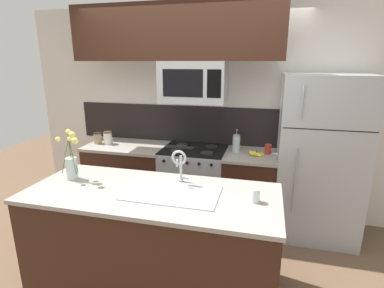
{
  "coord_description": "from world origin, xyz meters",
  "views": [
    {
      "loc": [
        0.83,
        -2.46,
        1.94
      ],
      "look_at": [
        0.13,
        0.27,
        1.16
      ],
      "focal_mm": 28.0,
      "sensor_mm": 36.0,
      "label": 1
    }
  ],
  "objects": [
    {
      "name": "banana_bunch",
      "position": [
        0.74,
        0.84,
        0.93
      ],
      "size": [
        0.19,
        0.13,
        0.08
      ],
      "color": "yellow",
      "rests_on": "back_counter_right"
    },
    {
      "name": "flower_vase",
      "position": [
        -0.84,
        -0.27,
        1.06
      ],
      "size": [
        0.2,
        0.16,
        0.46
      ],
      "color": "silver",
      "rests_on": "island_counter"
    },
    {
      "name": "sink_faucet",
      "position": [
        0.12,
        -0.13,
        1.11
      ],
      "size": [
        0.14,
        0.14,
        0.31
      ],
      "color": "#B7BABF",
      "rests_on": "island_counter"
    },
    {
      "name": "french_press",
      "position": [
        0.5,
        0.96,
        1.01
      ],
      "size": [
        0.09,
        0.09,
        0.27
      ],
      "color": "silver",
      "rests_on": "back_counter_right"
    },
    {
      "name": "rear_partition",
      "position": [
        0.3,
        1.28,
        1.3
      ],
      "size": [
        5.2,
        0.1,
        2.6
      ],
      "primitive_type": "cube",
      "color": "silver",
      "rests_on": "ground"
    },
    {
      "name": "ground_plane",
      "position": [
        0.0,
        0.0,
        0.0
      ],
      "size": [
        10.0,
        10.0,
        0.0
      ],
      "primitive_type": "plane",
      "color": "brown"
    },
    {
      "name": "microwave",
      "position": [
        0.0,
        0.88,
        1.71
      ],
      "size": [
        0.74,
        0.4,
        0.46
      ],
      "color": "#A8AAAF"
    },
    {
      "name": "refrigerator",
      "position": [
        1.41,
        0.92,
        0.91
      ],
      "size": [
        0.88,
        0.74,
        1.82
      ],
      "color": "#A8AAAF",
      "rests_on": "ground"
    },
    {
      "name": "coffee_tin",
      "position": [
        0.86,
        0.95,
        0.97
      ],
      "size": [
        0.08,
        0.08,
        0.11
      ],
      "primitive_type": "cylinder",
      "color": "#B22D23",
      "rests_on": "back_counter_right"
    },
    {
      "name": "back_counter_left",
      "position": [
        -0.88,
        0.9,
        0.46
      ],
      "size": [
        1.03,
        0.65,
        0.91
      ],
      "color": "#381E14",
      "rests_on": "ground"
    },
    {
      "name": "upper_cabinet_band",
      "position": [
        -0.2,
        0.85,
        2.24
      ],
      "size": [
        2.35,
        0.34,
        0.6
      ],
      "primitive_type": "cube",
      "color": "#381E14"
    },
    {
      "name": "storage_jar_medium",
      "position": [
        -1.14,
        0.89,
        0.99
      ],
      "size": [
        0.11,
        0.11,
        0.16
      ],
      "color": "silver",
      "rests_on": "back_counter_left"
    },
    {
      "name": "splash_band",
      "position": [
        0.0,
        1.22,
        1.15
      ],
      "size": [
        3.35,
        0.01,
        0.48
      ],
      "primitive_type": "cube",
      "color": "black",
      "rests_on": "rear_partition"
    },
    {
      "name": "spare_glass",
      "position": [
        0.78,
        -0.34,
        0.96
      ],
      "size": [
        0.07,
        0.07,
        0.11
      ],
      "color": "silver",
      "rests_on": "island_counter"
    },
    {
      "name": "stove_range",
      "position": [
        0.0,
        0.9,
        0.46
      ],
      "size": [
        0.76,
        0.64,
        0.93
      ],
      "color": "#A8AAAF",
      "rests_on": "ground"
    },
    {
      "name": "island_counter",
      "position": [
        -0.05,
        -0.35,
        0.46
      ],
      "size": [
        2.09,
        0.87,
        0.91
      ],
      "color": "#381E14",
      "rests_on": "ground"
    },
    {
      "name": "storage_jar_tall",
      "position": [
        -1.28,
        0.87,
        0.98
      ],
      "size": [
        0.1,
        0.1,
        0.14
      ],
      "color": "#997F5B",
      "rests_on": "back_counter_left"
    },
    {
      "name": "back_counter_right",
      "position": [
        0.68,
        0.9,
        0.46
      ],
      "size": [
        0.62,
        0.65,
        0.91
      ],
      "color": "#381E14",
      "rests_on": "ground"
    },
    {
      "name": "kitchen_sink",
      "position": [
        0.12,
        -0.35,
        0.84
      ],
      "size": [
        0.76,
        0.44,
        0.16
      ],
      "color": "#ADAFB5",
      "rests_on": "island_counter"
    }
  ]
}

